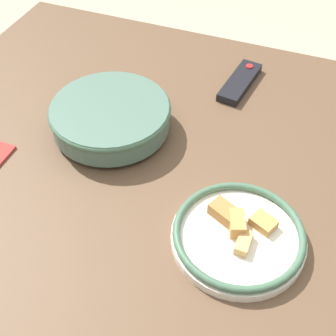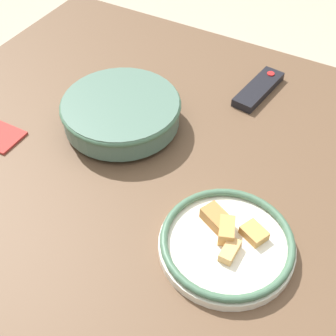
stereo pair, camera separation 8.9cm
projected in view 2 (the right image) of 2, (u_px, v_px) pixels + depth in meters
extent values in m
plane|color=#B7A88E|center=(156.00, 309.00, 1.53)|extent=(8.00, 8.00, 0.00)
cube|color=brown|center=(150.00, 159.00, 1.02)|extent=(1.15, 1.02, 0.04)
cylinder|color=brown|center=(95.00, 105.00, 1.72)|extent=(0.06, 0.06, 0.68)
cylinder|color=#4C6B5B|center=(122.00, 123.00, 1.06)|extent=(0.12, 0.12, 0.01)
cylinder|color=#4C6B5B|center=(121.00, 112.00, 1.04)|extent=(0.26, 0.26, 0.06)
cylinder|color=#C67A33|center=(121.00, 113.00, 1.04)|extent=(0.23, 0.23, 0.05)
torus|color=#42664C|center=(121.00, 105.00, 1.02)|extent=(0.27, 0.27, 0.01)
cylinder|color=silver|center=(226.00, 246.00, 0.83)|extent=(0.24, 0.24, 0.02)
torus|color=#42664C|center=(227.00, 241.00, 0.82)|extent=(0.24, 0.24, 0.01)
cube|color=#B2753D|center=(216.00, 218.00, 0.85)|extent=(0.06, 0.05, 0.03)
cube|color=tan|center=(227.00, 230.00, 0.83)|extent=(0.04, 0.06, 0.03)
cube|color=tan|center=(230.00, 251.00, 0.80)|extent=(0.02, 0.05, 0.02)
cube|color=tan|center=(254.00, 233.00, 0.83)|extent=(0.05, 0.05, 0.02)
cube|color=black|center=(258.00, 89.00, 1.15)|extent=(0.07, 0.18, 0.02)
cylinder|color=red|center=(271.00, 74.00, 1.17)|extent=(0.02, 0.02, 0.00)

